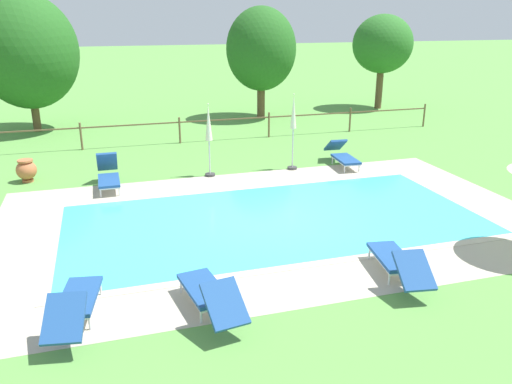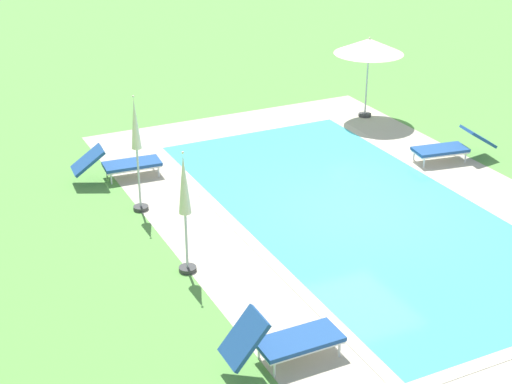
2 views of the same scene
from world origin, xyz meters
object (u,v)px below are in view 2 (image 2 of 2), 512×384
(sun_lounger_north_near_steps, at_px, (284,340))
(sun_lounger_north_far, at_px, (119,163))
(patio_umbrella_closed_row_west, at_px, (185,197))
(patio_umbrella_closed_row_mid_west, at_px, (136,139))
(sun_lounger_north_mid, at_px, (451,146))
(patio_umbrella_open_foreground, at_px, (369,47))

(sun_lounger_north_near_steps, height_order, sun_lounger_north_far, sun_lounger_north_near_steps)
(patio_umbrella_closed_row_west, height_order, patio_umbrella_closed_row_mid_west, patio_umbrella_closed_row_mid_west)
(sun_lounger_north_near_steps, height_order, sun_lounger_north_mid, sun_lounger_north_near_steps)
(patio_umbrella_open_foreground, relative_size, patio_umbrella_closed_row_mid_west, 0.89)
(patio_umbrella_closed_row_west, relative_size, patio_umbrella_closed_row_mid_west, 0.93)
(sun_lounger_north_mid, height_order, sun_lounger_north_far, sun_lounger_north_far)
(sun_lounger_north_mid, height_order, patio_umbrella_open_foreground, patio_umbrella_open_foreground)
(sun_lounger_north_near_steps, relative_size, sun_lounger_north_far, 0.91)
(sun_lounger_north_far, bearing_deg, patio_umbrella_closed_row_mid_west, 176.84)
(sun_lounger_north_near_steps, distance_m, sun_lounger_north_mid, 9.03)
(sun_lounger_north_mid, bearing_deg, sun_lounger_north_near_steps, 125.44)
(sun_lounger_north_mid, height_order, patio_umbrella_closed_row_west, patio_umbrella_closed_row_west)
(sun_lounger_north_far, height_order, patio_umbrella_closed_row_mid_west, patio_umbrella_closed_row_mid_west)
(sun_lounger_north_mid, relative_size, sun_lounger_north_far, 1.03)
(sun_lounger_north_far, distance_m, patio_umbrella_open_foreground, 7.71)
(sun_lounger_north_mid, distance_m, sun_lounger_north_far, 7.92)
(patio_umbrella_closed_row_mid_west, bearing_deg, sun_lounger_north_far, -3.16)
(patio_umbrella_closed_row_west, bearing_deg, patio_umbrella_open_foreground, -52.92)
(patio_umbrella_closed_row_west, bearing_deg, sun_lounger_north_mid, -74.62)
(patio_umbrella_closed_row_west, bearing_deg, sun_lounger_north_near_steps, -174.41)
(sun_lounger_north_mid, relative_size, patio_umbrella_closed_row_west, 0.90)
(sun_lounger_north_mid, bearing_deg, sun_lounger_north_far, 71.84)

